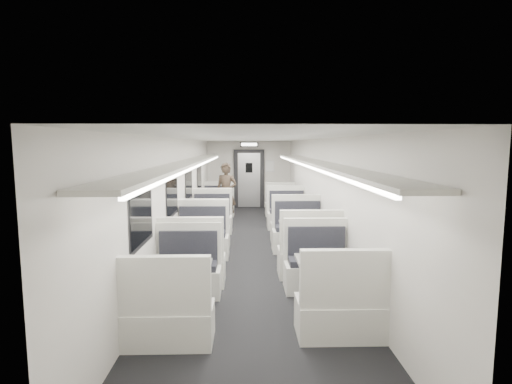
{
  "coord_description": "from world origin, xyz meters",
  "views": [
    {
      "loc": [
        -0.12,
        -8.41,
        2.28
      ],
      "look_at": [
        0.12,
        0.75,
        1.18
      ],
      "focal_mm": 28.0,
      "sensor_mm": 36.0,
      "label": 1
    }
  ],
  "objects": [
    {
      "name": "room",
      "position": [
        0.0,
        0.0,
        1.2
      ],
      "size": [
        3.24,
        12.24,
        2.64
      ],
      "color": "black",
      "rests_on": "ground"
    },
    {
      "name": "booth_left_c",
      "position": [
        -1.0,
        -1.27,
        0.39
      ],
      "size": [
        1.06,
        2.15,
        1.15
      ],
      "color": "silver",
      "rests_on": "room"
    },
    {
      "name": "window_b",
      "position": [
        -1.49,
        1.2,
        1.35
      ],
      "size": [
        0.02,
        1.18,
        0.84
      ],
      "primitive_type": "cube",
      "color": "black",
      "rests_on": "room"
    },
    {
      "name": "booth_left_b",
      "position": [
        -1.0,
        1.03,
        0.38
      ],
      "size": [
        1.04,
        2.1,
        1.12
      ],
      "color": "silver",
      "rests_on": "room"
    },
    {
      "name": "window_a",
      "position": [
        -1.49,
        3.4,
        1.35
      ],
      "size": [
        0.02,
        1.18,
        0.84
      ],
      "primitive_type": "cube",
      "color": "black",
      "rests_on": "room"
    },
    {
      "name": "booth_right_c",
      "position": [
        1.0,
        -0.86,
        0.4
      ],
      "size": [
        1.1,
        2.23,
        1.19
      ],
      "color": "silver",
      "rests_on": "room"
    },
    {
      "name": "wall_notice",
      "position": [
        0.75,
        5.92,
        1.5
      ],
      "size": [
        0.32,
        0.02,
        0.4
      ],
      "primitive_type": "cube",
      "color": "silver",
      "rests_on": "room"
    },
    {
      "name": "window_c",
      "position": [
        -1.49,
        -1.0,
        1.35
      ],
      "size": [
        0.02,
        1.18,
        0.84
      ],
      "primitive_type": "cube",
      "color": "black",
      "rests_on": "room"
    },
    {
      "name": "vestibule_door",
      "position": [
        0.0,
        5.93,
        1.04
      ],
      "size": [
        1.1,
        0.13,
        2.1
      ],
      "color": "black",
      "rests_on": "room"
    },
    {
      "name": "booth_right_b",
      "position": [
        1.0,
        1.5,
        0.38
      ],
      "size": [
        1.06,
        2.15,
        1.15
      ],
      "color": "silver",
      "rests_on": "room"
    },
    {
      "name": "exit_sign",
      "position": [
        0.0,
        5.44,
        2.28
      ],
      "size": [
        0.62,
        0.12,
        0.16
      ],
      "color": "black",
      "rests_on": "room"
    },
    {
      "name": "booth_right_a",
      "position": [
        1.0,
        3.51,
        0.35
      ],
      "size": [
        0.97,
        1.97,
        1.05
      ],
      "color": "silver",
      "rests_on": "room"
    },
    {
      "name": "booth_right_d",
      "position": [
        1.0,
        -3.13,
        0.37
      ],
      "size": [
        1.02,
        2.07,
        1.11
      ],
      "color": "silver",
      "rests_on": "room"
    },
    {
      "name": "luggage_rack_left",
      "position": [
        -1.24,
        -0.3,
        1.92
      ],
      "size": [
        0.46,
        10.4,
        0.09
      ],
      "color": "silver",
      "rests_on": "room"
    },
    {
      "name": "booth_left_d",
      "position": [
        -1.0,
        -3.27,
        0.36
      ],
      "size": [
        1.0,
        2.03,
        1.08
      ],
      "color": "silver",
      "rests_on": "room"
    },
    {
      "name": "luggage_rack_right",
      "position": [
        1.24,
        -0.3,
        1.92
      ],
      "size": [
        0.46,
        10.4,
        0.09
      ],
      "color": "silver",
      "rests_on": "room"
    },
    {
      "name": "window_d",
      "position": [
        -1.49,
        -3.2,
        1.35
      ],
      "size": [
        0.02,
        1.18,
        0.84
      ],
      "primitive_type": "cube",
      "color": "black",
      "rests_on": "room"
    },
    {
      "name": "passenger",
      "position": [
        -0.69,
        3.02,
        0.88
      ],
      "size": [
        0.74,
        0.61,
        1.76
      ],
      "primitive_type": "imported",
      "rotation": [
        0.0,
        0.0,
        -0.34
      ],
      "color": "black",
      "rests_on": "room"
    },
    {
      "name": "booth_left_a",
      "position": [
        -1.0,
        3.49,
        0.36
      ],
      "size": [
        1.0,
        2.03,
        1.08
      ],
      "color": "silver",
      "rests_on": "room"
    }
  ]
}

